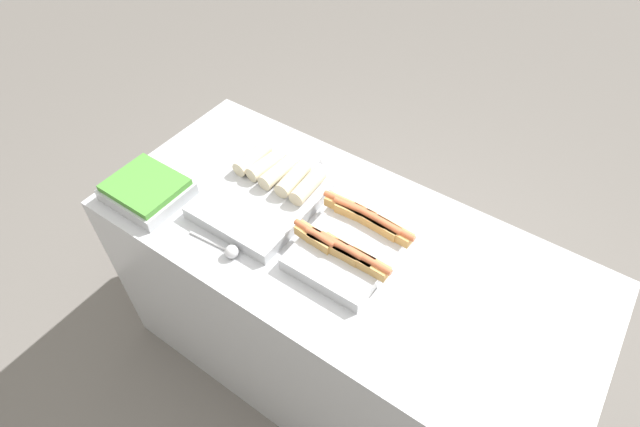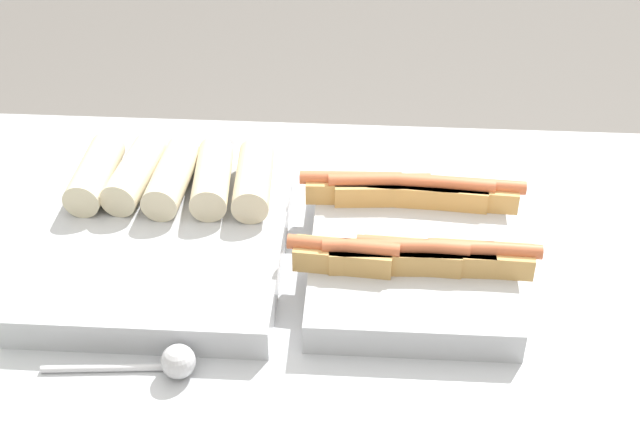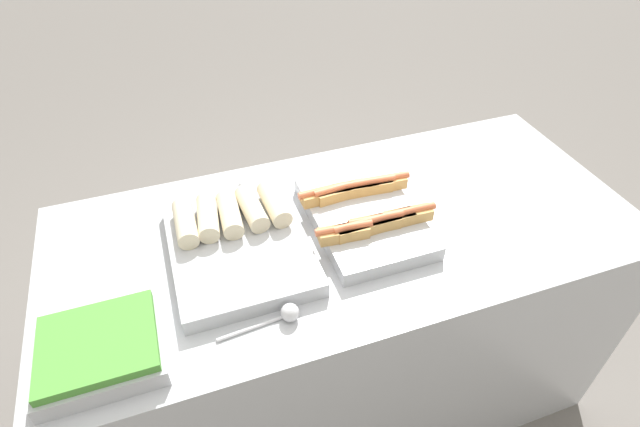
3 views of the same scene
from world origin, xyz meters
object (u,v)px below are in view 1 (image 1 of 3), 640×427
(serving_spoon_near, at_px, (229,250))
(serving_spoon_far, at_px, (321,163))
(tray_wraps, at_px, (269,190))
(tray_hotdogs, at_px, (354,239))
(tray_side_front, at_px, (147,190))

(serving_spoon_near, distance_m, serving_spoon_far, 0.54)
(tray_wraps, height_order, serving_spoon_far, tray_wraps)
(tray_hotdogs, relative_size, tray_wraps, 0.93)
(tray_side_front, relative_size, serving_spoon_far, 1.24)
(tray_hotdogs, relative_size, serving_spoon_near, 2.09)
(tray_hotdogs, bearing_deg, serving_spoon_far, 140.15)
(tray_wraps, xyz_separation_m, serving_spoon_near, (0.06, -0.29, -0.02))
(tray_wraps, distance_m, tray_side_front, 0.46)
(tray_wraps, xyz_separation_m, serving_spoon_far, (0.06, 0.25, -0.02))
(tray_side_front, xyz_separation_m, serving_spoon_far, (0.44, 0.51, -0.01))
(tray_side_front, bearing_deg, serving_spoon_near, -4.35)
(serving_spoon_near, xyz_separation_m, serving_spoon_far, (0.01, 0.54, -0.00))
(serving_spoon_near, height_order, serving_spoon_far, same)
(serving_spoon_far, bearing_deg, tray_side_front, -130.85)
(tray_wraps, relative_size, serving_spoon_near, 2.24)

